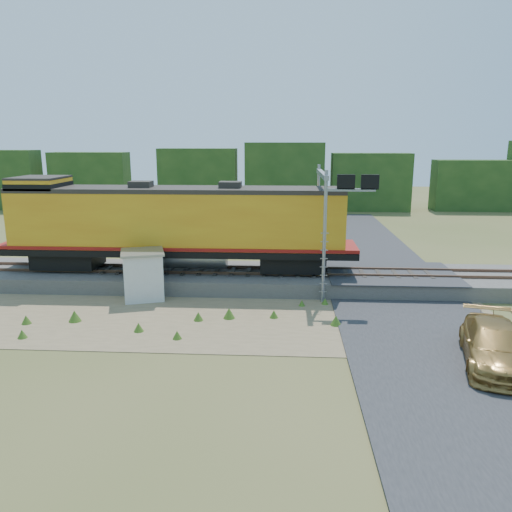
# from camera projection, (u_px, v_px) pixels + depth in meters

# --- Properties ---
(ground) EXTENTS (140.00, 140.00, 0.00)m
(ground) POSITION_uv_depth(u_px,v_px,m) (259.00, 323.00, 22.35)
(ground) COLOR #475123
(ground) RESTS_ON ground
(ballast) EXTENTS (70.00, 5.00, 0.80)m
(ballast) POSITION_uv_depth(u_px,v_px,m) (265.00, 279.00, 28.10)
(ballast) COLOR slate
(ballast) RESTS_ON ground
(rails) EXTENTS (70.00, 1.54, 0.16)m
(rails) POSITION_uv_depth(u_px,v_px,m) (265.00, 270.00, 27.99)
(rails) COLOR brown
(rails) RESTS_ON ballast
(dirt_shoulder) EXTENTS (26.00, 8.00, 0.03)m
(dirt_shoulder) POSITION_uv_depth(u_px,v_px,m) (216.00, 318.00, 22.95)
(dirt_shoulder) COLOR #8C7754
(dirt_shoulder) RESTS_ON ground
(road) EXTENTS (7.00, 66.00, 0.86)m
(road) POSITION_uv_depth(u_px,v_px,m) (414.00, 319.00, 22.65)
(road) COLOR #38383A
(road) RESTS_ON ground
(tree_line_north) EXTENTS (130.00, 3.00, 6.50)m
(tree_line_north) POSITION_uv_depth(u_px,v_px,m) (277.00, 183.00, 58.61)
(tree_line_north) COLOR #1E3D16
(tree_line_north) RESTS_ON ground
(weed_clumps) EXTENTS (15.00, 6.20, 0.56)m
(weed_clumps) POSITION_uv_depth(u_px,v_px,m) (182.00, 321.00, 22.66)
(weed_clumps) COLOR #3D641C
(weed_clumps) RESTS_ON ground
(locomotive) EXTENTS (19.72, 3.01, 5.09)m
(locomotive) POSITION_uv_depth(u_px,v_px,m) (173.00, 224.00, 27.71)
(locomotive) COLOR black
(locomotive) RESTS_ON rails
(shed) EXTENTS (2.66, 2.66, 2.52)m
(shed) POSITION_uv_depth(u_px,v_px,m) (143.00, 275.00, 25.61)
(shed) COLOR silver
(shed) RESTS_ON ground
(signal_gantry) EXTENTS (2.63, 6.20, 6.63)m
(signal_gantry) POSITION_uv_depth(u_px,v_px,m) (329.00, 199.00, 26.23)
(signal_gantry) COLOR gray
(signal_gantry) RESTS_ON ground
(car) EXTENTS (3.27, 5.53, 1.50)m
(car) POSITION_uv_depth(u_px,v_px,m) (495.00, 346.00, 18.05)
(car) COLOR #A47D3D
(car) RESTS_ON ground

